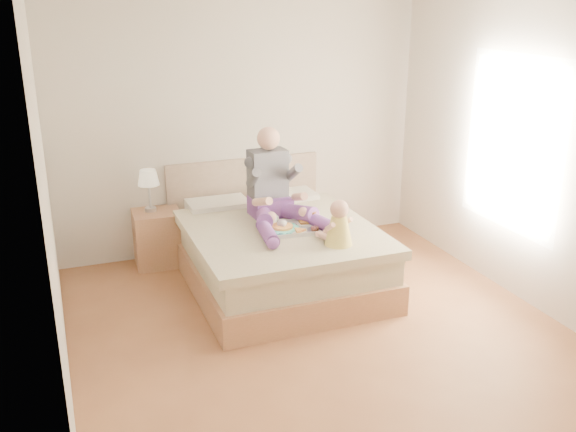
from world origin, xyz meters
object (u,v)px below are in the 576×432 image
object	(u,v)px
bed	(275,250)
adult	(275,193)
nightstand	(158,238)
baby	(338,226)
tray	(293,226)

from	to	relation	value
bed	adult	distance (m)	0.56
nightstand	adult	distance (m)	1.40
bed	adult	xyz separation A→B (m)	(0.04, 0.07, 0.56)
nightstand	baby	size ratio (longest dim) A/B	1.42
bed	tray	xyz separation A→B (m)	(0.09, -0.27, 0.33)
nightstand	tray	size ratio (longest dim) A/B	1.06
baby	nightstand	bearing A→B (deg)	111.27
adult	baby	xyz separation A→B (m)	(0.28, -0.82, -0.10)
bed	adult	size ratio (longest dim) A/B	1.99
nightstand	adult	world-z (taller)	adult
adult	tray	bearing A→B (deg)	-84.50
adult	baby	bearing A→B (deg)	-73.66
bed	baby	world-z (taller)	baby
bed	nightstand	distance (m)	1.28
adult	baby	distance (m)	0.87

